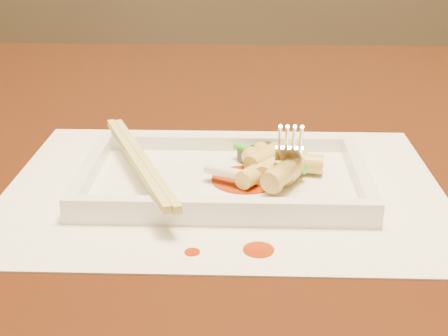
{
  "coord_description": "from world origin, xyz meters",
  "views": [
    {
      "loc": [
        0.1,
        -0.7,
        0.99
      ],
      "look_at": [
        0.08,
        -0.18,
        0.77
      ],
      "focal_mm": 50.0,
      "sensor_mm": 36.0,
      "label": 1
    }
  ],
  "objects_px": {
    "plate_base": "(224,182)",
    "chopstick_a": "(135,159)",
    "table": "(163,200)",
    "fork": "(302,96)",
    "placemat": "(224,187)"
  },
  "relations": [
    {
      "from": "table",
      "to": "placemat",
      "type": "relative_size",
      "value": 3.5
    },
    {
      "from": "placemat",
      "to": "fork",
      "type": "relative_size",
      "value": 2.86
    },
    {
      "from": "plate_base",
      "to": "chopstick_a",
      "type": "height_order",
      "value": "chopstick_a"
    },
    {
      "from": "fork",
      "to": "placemat",
      "type": "bearing_deg",
      "value": -165.58
    },
    {
      "from": "table",
      "to": "placemat",
      "type": "bearing_deg",
      "value": -64.84
    },
    {
      "from": "placemat",
      "to": "plate_base",
      "type": "bearing_deg",
      "value": 0.0
    },
    {
      "from": "table",
      "to": "chopstick_a",
      "type": "distance_m",
      "value": 0.22
    },
    {
      "from": "table",
      "to": "fork",
      "type": "xyz_separation_m",
      "value": [
        0.15,
        -0.16,
        0.18
      ]
    },
    {
      "from": "placemat",
      "to": "chopstick_a",
      "type": "bearing_deg",
      "value": -180.0
    },
    {
      "from": "table",
      "to": "plate_base",
      "type": "distance_m",
      "value": 0.22
    },
    {
      "from": "chopstick_a",
      "to": "plate_base",
      "type": "bearing_deg",
      "value": 0.0
    },
    {
      "from": "plate_base",
      "to": "fork",
      "type": "relative_size",
      "value": 1.86
    },
    {
      "from": "table",
      "to": "chopstick_a",
      "type": "relative_size",
      "value": 6.39
    },
    {
      "from": "table",
      "to": "fork",
      "type": "distance_m",
      "value": 0.29
    },
    {
      "from": "placemat",
      "to": "fork",
      "type": "height_order",
      "value": "fork"
    }
  ]
}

